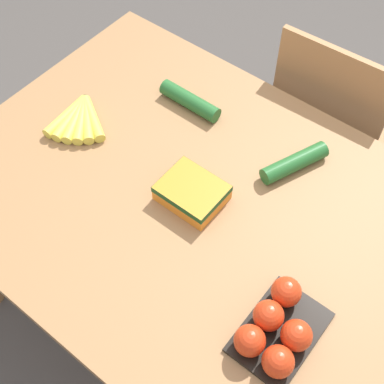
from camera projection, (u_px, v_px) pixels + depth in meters
name	position (u px, v px, depth m)	size (l,w,h in m)	color
ground_plane	(192.00, 307.00, 2.05)	(12.00, 12.00, 0.00)	#4C4742
dining_table	(192.00, 216.00, 1.52)	(1.36, 1.00, 0.74)	#9E7044
chair	(331.00, 125.00, 1.95)	(0.44, 0.42, 0.90)	#A87547
banana_bunch	(79.00, 118.00, 1.59)	(0.17, 0.19, 0.03)	brown
tomato_pack	(277.00, 329.00, 1.19)	(0.16, 0.23, 0.08)	black
carrot_bag	(192.00, 191.00, 1.42)	(0.17, 0.14, 0.05)	orange
cucumber_near	(190.00, 101.00, 1.62)	(0.20, 0.05, 0.05)	#236028
cucumber_far	(294.00, 163.00, 1.48)	(0.12, 0.21, 0.05)	#236028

